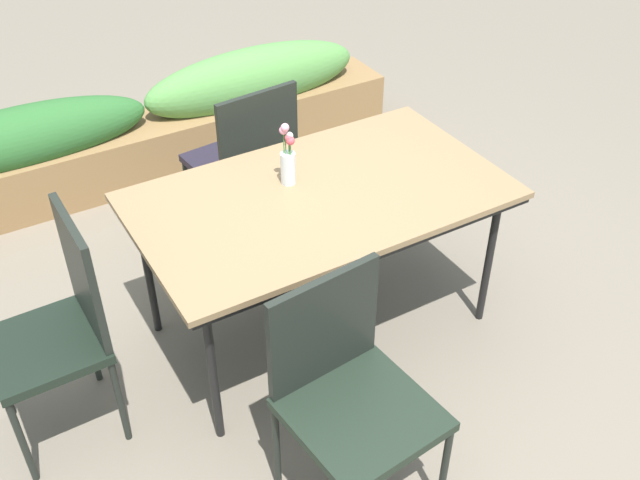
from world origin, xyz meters
The scene contains 7 objects.
ground_plane centered at (0.00, 0.00, 0.00)m, with size 12.00×12.00×0.00m, color #756B5B.
dining_table centered at (0.10, -0.01, 0.72)m, with size 1.60×0.93×0.77m.
chair_near_left centered at (-0.27, -0.82, 0.54)m, with size 0.53×0.53×0.94m.
chair_far_side centered at (0.12, 0.81, 0.52)m, with size 0.52×0.52×0.94m.
chair_end_left centered at (-1.06, -0.01, 0.56)m, with size 0.43×0.43×1.00m.
flower_vase centered at (0.02, 0.13, 0.89)m, with size 0.07×0.07×0.29m.
planter_box centered at (-0.09, 1.74, 0.31)m, with size 3.26×0.40×0.67m.
Camera 1 is at (-1.25, -2.29, 2.53)m, focal length 41.61 mm.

